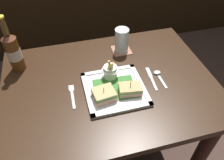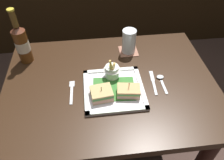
# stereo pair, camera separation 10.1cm
# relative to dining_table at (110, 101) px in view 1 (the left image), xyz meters

# --- Properties ---
(ground_plane) EXTENTS (6.00, 6.00, 0.00)m
(ground_plane) POSITION_rel_dining_table_xyz_m (0.00, 0.00, -0.59)
(ground_plane) COLOR #422E27
(dining_table) EXTENTS (1.01, 0.74, 0.72)m
(dining_table) POSITION_rel_dining_table_xyz_m (0.00, 0.00, 0.00)
(dining_table) COLOR black
(dining_table) RESTS_ON ground_plane
(square_plate) EXTENTS (0.27, 0.27, 0.02)m
(square_plate) POSITION_rel_dining_table_xyz_m (0.01, -0.06, 0.14)
(square_plate) COLOR white
(square_plate) RESTS_ON dining_table
(sandwich_half_left) EXTENTS (0.10, 0.09, 0.06)m
(sandwich_half_left) POSITION_rel_dining_table_xyz_m (-0.05, -0.10, 0.17)
(sandwich_half_left) COLOR tan
(sandwich_half_left) RESTS_ON square_plate
(sandwich_half_right) EXTENTS (0.11, 0.08, 0.07)m
(sandwich_half_right) POSITION_rel_dining_table_xyz_m (0.07, -0.10, 0.17)
(sandwich_half_right) COLOR tan
(sandwich_half_right) RESTS_ON square_plate
(fries_cup) EXTENTS (0.08, 0.08, 0.11)m
(fries_cup) POSITION_rel_dining_table_xyz_m (0.01, 0.03, 0.19)
(fries_cup) COLOR white
(fries_cup) RESTS_ON square_plate
(beer_bottle) EXTENTS (0.07, 0.07, 0.29)m
(beer_bottle) POSITION_rel_dining_table_xyz_m (-0.42, 0.22, 0.24)
(beer_bottle) COLOR brown
(beer_bottle) RESTS_ON dining_table
(drink_coaster) EXTENTS (0.10, 0.10, 0.00)m
(drink_coaster) POSITION_rel_dining_table_xyz_m (0.13, 0.23, 0.14)
(drink_coaster) COLOR #A0664E
(drink_coaster) RESTS_ON dining_table
(water_glass) EXTENTS (0.07, 0.07, 0.13)m
(water_glass) POSITION_rel_dining_table_xyz_m (0.13, 0.23, 0.20)
(water_glass) COLOR silver
(water_glass) RESTS_ON dining_table
(fork) EXTENTS (0.02, 0.14, 0.00)m
(fork) POSITION_rel_dining_table_xyz_m (-0.18, -0.04, 0.14)
(fork) COLOR silver
(fork) RESTS_ON dining_table
(knife) EXTENTS (0.03, 0.16, 0.00)m
(knife) POSITION_rel_dining_table_xyz_m (0.20, -0.02, 0.14)
(knife) COLOR silver
(knife) RESTS_ON dining_table
(spoon) EXTENTS (0.04, 0.12, 0.01)m
(spoon) POSITION_rel_dining_table_xyz_m (0.24, -0.02, 0.14)
(spoon) COLOR silver
(spoon) RESTS_ON dining_table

